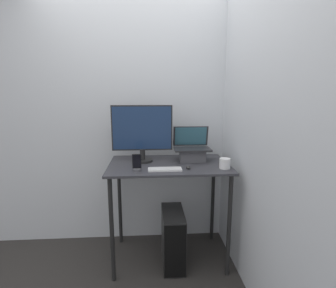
# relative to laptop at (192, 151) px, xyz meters

# --- Properties ---
(ground_plane) EXTENTS (12.00, 12.00, 0.00)m
(ground_plane) POSITION_rel_laptop_xyz_m (-0.22, -0.42, -1.02)
(ground_plane) COLOR #2D2B28
(wall_back) EXTENTS (6.00, 0.05, 2.60)m
(wall_back) POSITION_rel_laptop_xyz_m (-0.22, 0.34, 0.28)
(wall_back) COLOR silver
(wall_back) RESTS_ON ground_plane
(wall_side_right) EXTENTS (0.05, 6.00, 2.60)m
(wall_side_right) POSITION_rel_laptop_xyz_m (0.40, -0.42, 0.28)
(wall_side_right) COLOR silver
(wall_side_right) RESTS_ON ground_plane
(desk) EXTENTS (1.07, 0.67, 0.93)m
(desk) POSITION_rel_laptop_xyz_m (-0.22, -0.08, -0.21)
(desk) COLOR #333338
(desk) RESTS_ON ground_plane
(laptop) EXTENTS (0.33, 0.24, 0.31)m
(laptop) POSITION_rel_laptop_xyz_m (0.00, 0.00, 0.00)
(laptop) COLOR #4C4C51
(laptop) RESTS_ON desk
(monitor) EXTENTS (0.55, 0.18, 0.52)m
(monitor) POSITION_rel_laptop_xyz_m (-0.46, 0.01, 0.17)
(monitor) COLOR black
(monitor) RESTS_ON desk
(keyboard) EXTENTS (0.28, 0.10, 0.02)m
(keyboard) POSITION_rel_laptop_xyz_m (-0.27, -0.28, -0.08)
(keyboard) COLOR white
(keyboard) RESTS_ON desk
(mouse) EXTENTS (0.04, 0.06, 0.03)m
(mouse) POSITION_rel_laptop_xyz_m (-0.07, -0.25, -0.08)
(mouse) COLOR #262626
(mouse) RESTS_ON desk
(cell_phone) EXTENTS (0.07, 0.06, 0.14)m
(cell_phone) POSITION_rel_laptop_xyz_m (-0.50, -0.28, -0.04)
(cell_phone) COLOR #4C4C51
(cell_phone) RESTS_ON desk
(computer_tower) EXTENTS (0.19, 0.44, 0.50)m
(computer_tower) POSITION_rel_laptop_xyz_m (-0.19, -0.18, -0.77)
(computer_tower) COLOR black
(computer_tower) RESTS_ON ground_plane
(mug) EXTENTS (0.09, 0.09, 0.09)m
(mug) POSITION_rel_laptop_xyz_m (0.24, -0.26, -0.05)
(mug) COLOR white
(mug) RESTS_ON desk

